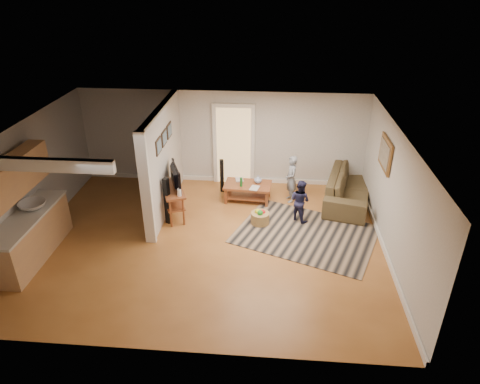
% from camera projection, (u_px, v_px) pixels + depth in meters
% --- Properties ---
extents(ground, '(7.50, 7.50, 0.00)m').
position_uv_depth(ground, '(207.00, 241.00, 9.22)').
color(ground, brown).
rests_on(ground, ground).
extents(room_shell, '(7.54, 6.02, 2.52)m').
position_uv_depth(room_shell, '(158.00, 170.00, 9.00)').
color(room_shell, '#B1AEA9').
rests_on(room_shell, ground).
extents(area_rug, '(3.49, 3.04, 0.01)m').
position_uv_depth(area_rug, '(306.00, 234.00, 9.46)').
color(area_rug, black).
rests_on(area_rug, ground).
extents(sofa, '(1.57, 2.71, 0.74)m').
position_uv_depth(sofa, '(348.00, 199.00, 10.92)').
color(sofa, '#4B4325').
rests_on(sofa, ground).
extents(coffee_table, '(1.20, 0.76, 0.68)m').
position_uv_depth(coffee_table, '(248.00, 188.00, 10.70)').
color(coffee_table, brown).
rests_on(coffee_table, ground).
extents(tv_console, '(0.84, 1.24, 1.00)m').
position_uv_depth(tv_console, '(173.00, 190.00, 9.90)').
color(tv_console, brown).
rests_on(tv_console, ground).
extents(speaker_left, '(0.15, 0.15, 1.14)m').
position_uv_depth(speaker_left, '(167.00, 201.00, 9.64)').
color(speaker_left, black).
rests_on(speaker_left, ground).
extents(speaker_right, '(0.11, 0.11, 0.90)m').
position_uv_depth(speaker_right, '(222.00, 176.00, 11.09)').
color(speaker_right, black).
rests_on(speaker_right, ground).
extents(toy_basket, '(0.42, 0.42, 0.38)m').
position_uv_depth(toy_basket, '(260.00, 217.00, 9.80)').
color(toy_basket, olive).
rests_on(toy_basket, ground).
extents(child, '(0.38, 0.50, 1.21)m').
position_uv_depth(child, '(290.00, 200.00, 10.84)').
color(child, gray).
rests_on(child, ground).
extents(toddler, '(0.62, 0.61, 1.01)m').
position_uv_depth(toddler, '(299.00, 219.00, 10.02)').
color(toddler, '#1C1D3C').
rests_on(toddler, ground).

